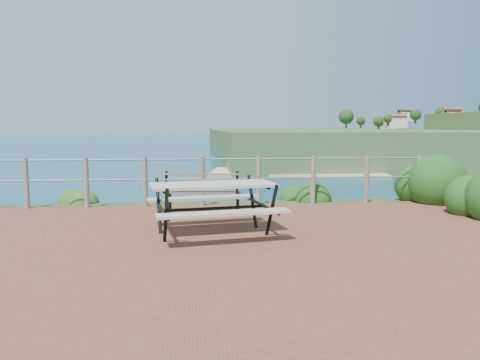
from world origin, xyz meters
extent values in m
cube|color=brown|center=(0.00, 0.00, 0.00)|extent=(10.00, 7.00, 0.12)
plane|color=#155C82|center=(0.00, 200.00, 0.00)|extent=(1200.00, 1200.00, 0.00)
cylinder|color=#6B5B4C|center=(-3.45, 3.35, 0.52)|extent=(0.10, 0.10, 1.00)
cylinder|color=#6B5B4C|center=(-2.30, 3.35, 0.52)|extent=(0.10, 0.10, 1.00)
cylinder|color=#6B5B4C|center=(-1.15, 3.35, 0.52)|extent=(0.10, 0.10, 1.00)
cylinder|color=#6B5B4C|center=(0.00, 3.35, 0.52)|extent=(0.10, 0.10, 1.00)
cylinder|color=#6B5B4C|center=(1.15, 3.35, 0.52)|extent=(0.10, 0.10, 1.00)
cylinder|color=#6B5B4C|center=(2.30, 3.35, 0.52)|extent=(0.10, 0.10, 1.00)
cylinder|color=#6B5B4C|center=(3.45, 3.35, 0.52)|extent=(0.10, 0.10, 1.00)
cylinder|color=#6B5B4C|center=(4.60, 3.35, 0.52)|extent=(0.10, 0.10, 1.00)
cylinder|color=slate|center=(0.00, 3.35, 0.97)|extent=(9.40, 0.04, 0.04)
cylinder|color=slate|center=(0.00, 3.35, 0.57)|extent=(9.40, 0.04, 0.04)
cube|color=#A39D92|center=(0.11, 0.77, 0.77)|extent=(1.92, 1.06, 0.04)
cube|color=#A39D92|center=(0.11, 0.77, 0.47)|extent=(1.84, 0.58, 0.04)
cube|color=#A39D92|center=(0.11, 0.77, 0.47)|extent=(1.84, 0.58, 0.04)
cylinder|color=black|center=(0.11, 0.77, 0.41)|extent=(1.55, 0.32, 0.04)
cube|color=brown|center=(0.00, 2.61, 0.41)|extent=(1.45, 0.55, 0.03)
cube|color=brown|center=(0.00, 2.61, 0.66)|extent=(1.42, 0.31, 0.32)
cube|color=black|center=(0.00, 2.61, 0.21)|extent=(0.05, 0.06, 0.39)
cube|color=black|center=(0.00, 2.61, 0.21)|extent=(0.05, 0.06, 0.39)
cube|color=black|center=(0.00, 2.61, 0.21)|extent=(0.05, 0.06, 0.39)
cube|color=black|center=(0.00, 2.61, 0.21)|extent=(0.05, 0.06, 0.39)
ellipsoid|color=#173E13|center=(4.95, 3.37, 0.00)|extent=(1.22, 1.22, 1.74)
ellipsoid|color=#2F5720|center=(-2.71, 4.21, 0.00)|extent=(0.67, 0.67, 0.37)
ellipsoid|color=#173E13|center=(2.29, 3.99, 0.00)|extent=(0.88, 0.88, 0.67)
camera|label=1|loc=(-0.16, -6.12, 1.63)|focal=35.00mm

